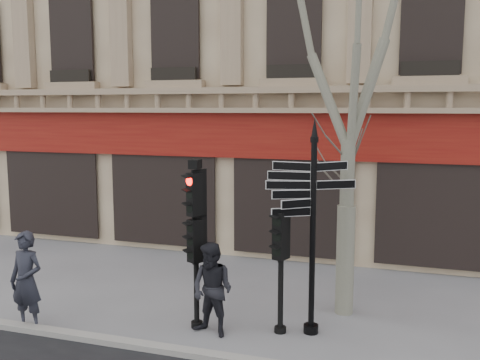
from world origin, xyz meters
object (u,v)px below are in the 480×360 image
(fingerpost, at_px, (313,190))
(traffic_signal_secondary, at_px, (281,249))
(traffic_signal_main, at_px, (196,223))
(pedestrian_b, at_px, (212,290))
(plane_tree, at_px, (352,8))
(pedestrian_a, at_px, (26,281))

(fingerpost, relative_size, traffic_signal_secondary, 1.74)
(traffic_signal_main, distance_m, pedestrian_b, 1.32)
(plane_tree, distance_m, pedestrian_a, 8.41)
(traffic_signal_main, xyz_separation_m, pedestrian_a, (-3.15, -1.11, -1.15))
(plane_tree, height_order, pedestrian_b, plane_tree)
(traffic_signal_secondary, distance_m, pedestrian_b, 1.54)
(fingerpost, bearing_deg, pedestrian_a, 176.39)
(traffic_signal_main, distance_m, plane_tree, 5.28)
(fingerpost, xyz_separation_m, pedestrian_b, (-1.80, -0.68, -1.91))
(fingerpost, relative_size, plane_tree, 0.47)
(fingerpost, height_order, plane_tree, plane_tree)
(pedestrian_b, bearing_deg, traffic_signal_main, 165.70)
(fingerpost, height_order, traffic_signal_secondary, fingerpost)
(plane_tree, bearing_deg, pedestrian_b, -139.92)
(fingerpost, relative_size, pedestrian_b, 2.31)
(traffic_signal_secondary, height_order, pedestrian_a, traffic_signal_secondary)
(traffic_signal_main, bearing_deg, pedestrian_a, -135.88)
(pedestrian_a, distance_m, pedestrian_b, 3.68)
(fingerpost, xyz_separation_m, traffic_signal_main, (-2.22, -0.45, -0.69))
(fingerpost, distance_m, traffic_signal_main, 2.37)
(traffic_signal_secondary, relative_size, pedestrian_b, 1.33)
(traffic_signal_secondary, bearing_deg, plane_tree, 70.58)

